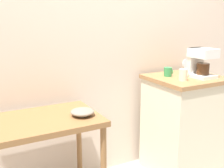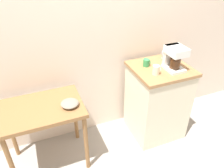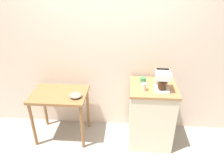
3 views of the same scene
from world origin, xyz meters
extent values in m
plane|color=gray|center=(0.00, 0.00, 0.00)|extent=(8.00, 8.00, 0.00)
cube|color=beige|center=(0.10, 0.37, 1.40)|extent=(4.40, 0.10, 2.80)
cube|color=olive|center=(-0.65, -0.04, 0.74)|extent=(0.79, 0.55, 0.04)
cylinder|color=olive|center=(-1.01, -0.27, 0.36)|extent=(0.04, 0.04, 0.72)
cylinder|color=olive|center=(-0.30, -0.27, 0.36)|extent=(0.04, 0.04, 0.72)
cylinder|color=olive|center=(-1.01, 0.20, 0.36)|extent=(0.04, 0.04, 0.72)
cylinder|color=olive|center=(-0.30, 0.20, 0.36)|extent=(0.04, 0.04, 0.72)
cube|color=beige|center=(0.67, -0.04, 0.45)|extent=(0.60, 0.56, 0.90)
cube|color=#9E7044|center=(0.67, -0.04, 0.91)|extent=(0.63, 0.59, 0.04)
cylinder|color=gray|center=(-0.39, -0.12, 0.77)|extent=(0.08, 0.08, 0.01)
ellipsoid|color=gray|center=(-0.39, -0.12, 0.79)|extent=(0.17, 0.17, 0.05)
cube|color=white|center=(0.76, -0.13, 0.95)|extent=(0.18, 0.22, 0.03)
cube|color=white|center=(0.76, -0.05, 1.06)|extent=(0.16, 0.05, 0.26)
cube|color=white|center=(0.76, -0.13, 1.15)|extent=(0.18, 0.22, 0.08)
cylinder|color=#4C2D19|center=(0.76, -0.14, 1.01)|extent=(0.11, 0.11, 0.10)
cylinder|color=#338C4C|center=(0.52, 0.05, 0.97)|extent=(0.07, 0.07, 0.08)
torus|color=#338C4C|center=(0.56, 0.05, 0.97)|extent=(0.01, 0.06, 0.06)
cylinder|color=beige|center=(0.52, -0.15, 0.98)|extent=(0.07, 0.07, 0.10)
torus|color=beige|center=(0.56, -0.15, 0.98)|extent=(0.01, 0.07, 0.07)
cube|color=#B2B5BA|center=(0.83, 0.12, 0.94)|extent=(0.08, 0.06, 0.02)
cylinder|color=#B2B5BA|center=(0.83, 0.12, 1.00)|extent=(0.12, 0.05, 0.12)
cylinder|color=black|center=(0.83, 0.12, 1.00)|extent=(0.10, 0.04, 0.10)
camera|label=1|loc=(-1.10, -1.89, 1.45)|focal=44.44mm
camera|label=2|loc=(-0.64, -1.81, 2.07)|focal=35.18mm
camera|label=3|loc=(0.30, -2.59, 2.32)|focal=34.38mm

